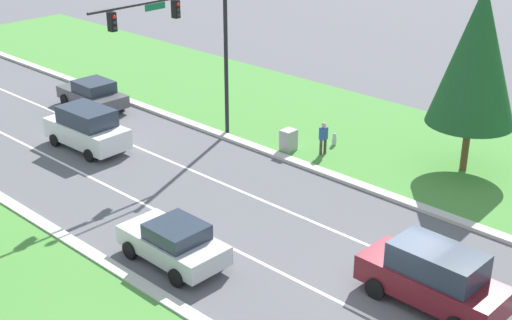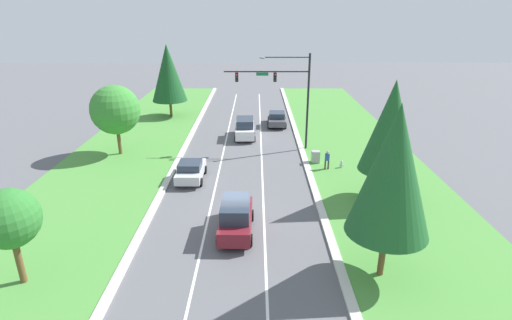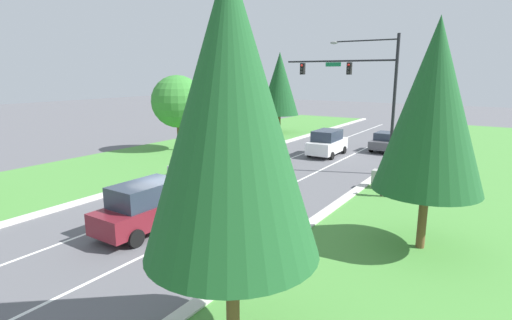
% 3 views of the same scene
% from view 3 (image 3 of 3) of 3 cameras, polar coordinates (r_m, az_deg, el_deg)
% --- Properties ---
extents(ground_plane, '(160.00, 160.00, 0.00)m').
position_cam_3_polar(ground_plane, '(18.75, -12.40, -8.49)').
color(ground_plane, '#5B5B60').
extents(curb_strip_right, '(0.50, 90.00, 0.15)m').
position_cam_3_polar(curb_strip_right, '(15.47, 2.87, -12.50)').
color(curb_strip_right, beige).
rests_on(curb_strip_right, ground_plane).
extents(curb_strip_left, '(0.50, 90.00, 0.15)m').
position_cam_3_polar(curb_strip_left, '(22.92, -22.45, -5.11)').
color(curb_strip_left, beige).
rests_on(curb_strip_left, ground_plane).
extents(grass_verge_right, '(10.00, 90.00, 0.08)m').
position_cam_3_polar(grass_verge_right, '(13.93, 22.76, -16.66)').
color(grass_verge_right, '#4C8E3D').
rests_on(grass_verge_right, ground_plane).
extents(grass_verge_left, '(10.00, 90.00, 0.08)m').
position_cam_3_polar(grass_verge_left, '(27.31, -28.77, -3.08)').
color(grass_verge_left, '#4C8E3D').
rests_on(grass_verge_left, ground_plane).
extents(lane_stripe_inner_left, '(0.14, 81.00, 0.01)m').
position_cam_3_polar(lane_stripe_inner_left, '(20.01, -16.07, -7.34)').
color(lane_stripe_inner_left, white).
rests_on(lane_stripe_inner_left, ground_plane).
extents(lane_stripe_inner_right, '(0.14, 81.00, 0.01)m').
position_cam_3_polar(lane_stripe_inner_right, '(17.58, -8.20, -9.74)').
color(lane_stripe_inner_right, white).
rests_on(lane_stripe_inner_right, ground_plane).
extents(traffic_signal_mast, '(7.79, 0.41, 8.99)m').
position_cam_3_polar(traffic_signal_mast, '(27.70, 15.05, 10.55)').
color(traffic_signal_mast, black).
rests_on(traffic_signal_mast, ground_plane).
extents(white_suv, '(2.21, 4.59, 2.08)m').
position_cam_3_polar(white_suv, '(32.90, 10.14, 2.44)').
color(white_suv, white).
rests_on(white_suv, ground_plane).
extents(graphite_sedan, '(2.23, 4.50, 1.62)m').
position_cam_3_polar(graphite_sedan, '(36.19, 18.25, 2.55)').
color(graphite_sedan, '#4C4C51').
rests_on(graphite_sedan, ground_plane).
extents(silver_sedan, '(2.13, 4.14, 1.57)m').
position_cam_3_polar(silver_sedan, '(25.74, -7.92, -0.77)').
color(silver_sedan, silver).
rests_on(silver_sedan, ground_plane).
extents(burgundy_suv, '(2.11, 4.77, 2.11)m').
position_cam_3_polar(burgundy_suv, '(17.55, -15.25, -6.39)').
color(burgundy_suv, maroon).
rests_on(burgundy_suv, ground_plane).
extents(utility_cabinet, '(0.70, 0.60, 1.11)m').
position_cam_3_polar(utility_cabinet, '(24.11, 17.10, -2.68)').
color(utility_cabinet, '#9E9E99').
rests_on(utility_cabinet, ground_plane).
extents(pedestrian, '(0.42, 0.29, 1.69)m').
position_cam_3_polar(pedestrian, '(22.40, 17.88, -2.86)').
color(pedestrian, '#42382D').
rests_on(pedestrian, ground_plane).
extents(fire_hydrant, '(0.34, 0.20, 0.70)m').
position_cam_3_polar(fire_hydrant, '(22.57, 21.17, -4.55)').
color(fire_hydrant, '#B7B7BC').
rests_on(fire_hydrant, ground_plane).
extents(conifer_near_right_tree, '(3.97, 3.97, 8.90)m').
position_cam_3_polar(conifer_near_right_tree, '(8.54, -3.70, 6.52)').
color(conifer_near_right_tree, brown).
rests_on(conifer_near_right_tree, ground_plane).
extents(oak_near_left_tree, '(4.39, 4.39, 6.43)m').
position_cam_3_polar(oak_near_left_tree, '(34.51, -11.13, 8.19)').
color(oak_near_left_tree, brown).
rests_on(oak_near_left_tree, ground_plane).
extents(conifer_far_right_tree, '(3.85, 3.85, 8.50)m').
position_cam_3_polar(conifer_far_right_tree, '(15.50, 23.95, 6.98)').
color(conifer_far_right_tree, brown).
rests_on(conifer_far_right_tree, ground_plane).
extents(conifer_mid_left_tree, '(4.23, 4.23, 8.82)m').
position_cam_3_polar(conifer_mid_left_tree, '(44.41, 3.39, 10.81)').
color(conifer_mid_left_tree, brown).
rests_on(conifer_mid_left_tree, ground_plane).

